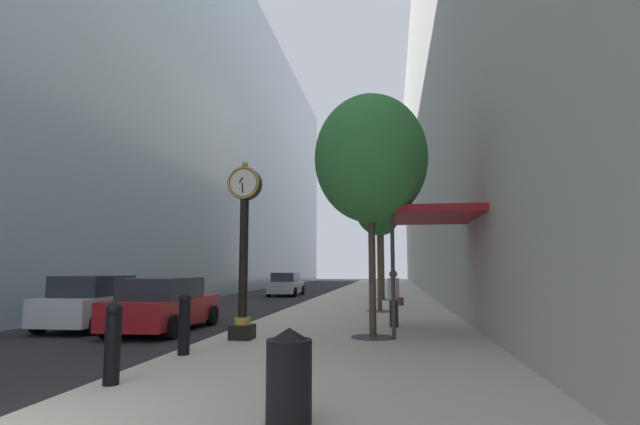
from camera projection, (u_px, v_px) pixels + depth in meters
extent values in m
plane|color=#262628|center=(322.00, 297.00, 31.31)|extent=(110.00, 110.00, 0.00)
cube|color=beige|center=(376.00, 294.00, 33.77)|extent=(6.90, 80.00, 0.14)
cube|color=#93A8B7|center=(181.00, 125.00, 37.44)|extent=(9.00, 80.00, 25.91)
cube|color=#B7B2A8|center=(486.00, 96.00, 34.23)|extent=(9.00, 80.00, 28.16)
cube|color=black|center=(242.00, 332.00, 11.78)|extent=(0.55, 0.55, 0.35)
cylinder|color=gold|center=(242.00, 321.00, 11.81)|extent=(0.39, 0.38, 0.18)
cylinder|color=black|center=(244.00, 258.00, 11.99)|extent=(0.22, 0.22, 2.92)
cylinder|color=black|center=(245.00, 184.00, 12.20)|extent=(0.84, 0.28, 0.84)
torus|color=gold|center=(243.00, 183.00, 12.05)|extent=(0.82, 0.05, 0.82)
cylinder|color=white|center=(243.00, 183.00, 12.06)|extent=(0.69, 0.01, 0.69)
cylinder|color=white|center=(247.00, 185.00, 12.35)|extent=(0.69, 0.01, 0.69)
sphere|color=gold|center=(245.00, 165.00, 12.26)|extent=(0.16, 0.16, 0.16)
cube|color=black|center=(241.00, 180.00, 12.06)|extent=(0.12, 0.01, 0.15)
cube|color=black|center=(242.00, 188.00, 12.04)|extent=(0.05, 0.01, 0.26)
cylinder|color=black|center=(112.00, 349.00, 7.20)|extent=(0.24, 0.24, 1.03)
sphere|color=black|center=(114.00, 310.00, 7.27)|extent=(0.25, 0.25, 0.25)
cylinder|color=black|center=(184.00, 328.00, 9.69)|extent=(0.24, 0.24, 1.03)
sphere|color=black|center=(185.00, 299.00, 9.76)|extent=(0.25, 0.25, 0.25)
cylinder|color=#333335|center=(373.00, 337.00, 12.03)|extent=(1.10, 1.10, 0.02)
cylinder|color=#4C3D2D|center=(372.00, 268.00, 12.23)|extent=(0.18, 0.18, 3.48)
ellipsoid|color=#387F3D|center=(371.00, 158.00, 12.56)|extent=(2.94, 2.94, 3.38)
cylinder|color=#333335|center=(380.00, 311.00, 19.36)|extent=(1.10, 1.10, 0.02)
cylinder|color=brown|center=(379.00, 268.00, 19.56)|extent=(0.18, 0.18, 3.47)
ellipsoid|color=#2D7033|center=(379.00, 208.00, 19.85)|extent=(1.92, 1.92, 2.21)
cylinder|color=#333335|center=(383.00, 299.00, 26.70)|extent=(1.10, 1.10, 0.02)
cylinder|color=#4C3D2D|center=(383.00, 264.00, 26.93)|extent=(0.18, 0.18, 3.96)
ellipsoid|color=#428438|center=(382.00, 216.00, 27.24)|extent=(1.85, 1.85, 2.12)
cylinder|color=black|center=(289.00, 381.00, 5.41)|extent=(0.52, 0.52, 0.92)
cone|color=black|center=(289.00, 335.00, 5.47)|extent=(0.53, 0.53, 0.16)
cylinder|color=#23232D|center=(394.00, 313.00, 14.28)|extent=(0.35, 0.35, 0.79)
cylinder|color=silver|center=(393.00, 289.00, 14.36)|extent=(0.46, 0.46, 0.64)
sphere|color=#9E7556|center=(393.00, 274.00, 14.41)|extent=(0.24, 0.24, 0.24)
cube|color=brown|center=(400.00, 301.00, 14.19)|extent=(0.20, 0.23, 0.24)
cube|color=maroon|center=(432.00, 215.00, 13.47)|extent=(2.40, 3.60, 0.20)
cylinder|color=#333338|center=(393.00, 273.00, 11.87)|extent=(0.10, 0.10, 3.20)
cylinder|color=#333338|center=(393.00, 272.00, 15.02)|extent=(0.10, 0.10, 3.20)
cube|color=#AD191E|center=(165.00, 311.00, 14.40)|extent=(1.99, 4.74, 0.76)
cube|color=#282D38|center=(163.00, 288.00, 14.25)|extent=(1.69, 2.68, 0.62)
cylinder|color=black|center=(159.00, 315.00, 16.04)|extent=(0.24, 0.65, 0.64)
cylinder|color=black|center=(212.00, 315.00, 15.84)|extent=(0.24, 0.65, 0.64)
cylinder|color=black|center=(107.00, 326.00, 12.90)|extent=(0.24, 0.65, 0.64)
cylinder|color=black|center=(172.00, 327.00, 12.70)|extent=(0.24, 0.65, 0.64)
cube|color=silver|center=(96.00, 309.00, 15.04)|extent=(1.80, 4.07, 0.79)
cube|color=#282D38|center=(94.00, 286.00, 14.92)|extent=(1.57, 2.28, 0.65)
cylinder|color=black|center=(96.00, 314.00, 16.48)|extent=(0.23, 0.64, 0.64)
cylinder|color=black|center=(144.00, 314.00, 16.23)|extent=(0.23, 0.64, 0.64)
cylinder|color=black|center=(39.00, 323.00, 13.77)|extent=(0.23, 0.64, 0.64)
cylinder|color=black|center=(96.00, 324.00, 13.53)|extent=(0.23, 0.64, 0.64)
cube|color=#B7BABF|center=(286.00, 287.00, 33.11)|extent=(1.82, 4.43, 0.76)
cube|color=#282D38|center=(286.00, 277.00, 32.97)|extent=(1.58, 2.49, 0.62)
cylinder|color=black|center=(278.00, 290.00, 34.67)|extent=(0.23, 0.64, 0.64)
cylinder|color=black|center=(302.00, 290.00, 34.44)|extent=(0.23, 0.64, 0.64)
cylinder|color=black|center=(269.00, 292.00, 31.72)|extent=(0.23, 0.64, 0.64)
cylinder|color=black|center=(295.00, 292.00, 31.49)|extent=(0.23, 0.64, 0.64)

